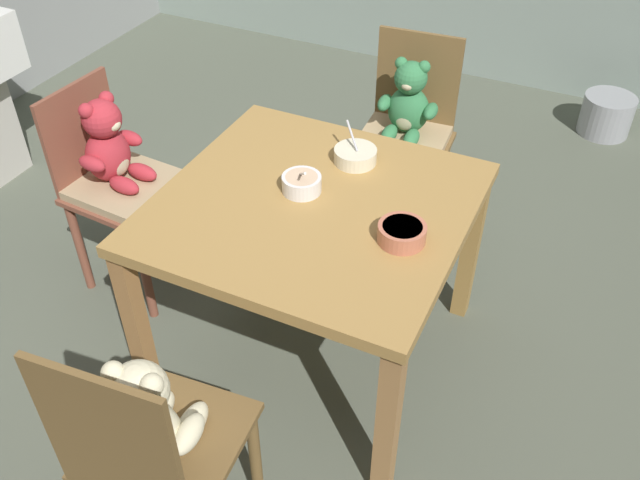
{
  "coord_description": "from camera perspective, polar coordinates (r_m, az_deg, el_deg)",
  "views": [
    {
      "loc": [
        0.79,
        -1.61,
        2.05
      ],
      "look_at": [
        0.0,
        0.05,
        0.51
      ],
      "focal_mm": 38.78,
      "sensor_mm": 36.0,
      "label": 1
    }
  ],
  "objects": [
    {
      "name": "ground_plane",
      "position": [
        2.74,
        -0.45,
        -9.13
      ],
      "size": [
        5.2,
        5.2,
        0.04
      ],
      "color": "#525749"
    },
    {
      "name": "dining_table",
      "position": [
        2.29,
        -0.53,
        1.33
      ],
      "size": [
        0.99,
        0.96,
        0.71
      ],
      "color": "#9E773E",
      "rests_on": "ground_plane"
    },
    {
      "name": "teddy_chair_far_center",
      "position": [
        2.99,
        7.11,
        9.51
      ],
      "size": [
        0.42,
        0.41,
        0.89
      ],
      "rotation": [
        0.0,
        0.0,
        -1.5
      ],
      "color": "brown",
      "rests_on": "ground_plane"
    },
    {
      "name": "teddy_chair_near_left",
      "position": [
        2.79,
        -16.51,
        5.75
      ],
      "size": [
        0.43,
        0.41,
        0.86
      ],
      "rotation": [
        0.0,
        0.0,
        -0.07
      ],
      "color": "brown",
      "rests_on": "ground_plane"
    },
    {
      "name": "teddy_chair_near_front",
      "position": [
        1.85,
        -13.78,
        -15.28
      ],
      "size": [
        0.42,
        0.42,
        0.94
      ],
      "rotation": [
        0.0,
        0.0,
        1.65
      ],
      "color": "brown",
      "rests_on": "ground_plane"
    },
    {
      "name": "porridge_bowl_white_center",
      "position": [
        2.27,
        -1.52,
        4.7
      ],
      "size": [
        0.13,
        0.13,
        0.12
      ],
      "color": "silver",
      "rests_on": "dining_table"
    },
    {
      "name": "porridge_bowl_terracotta_near_right",
      "position": [
        2.08,
        6.77,
        0.57
      ],
      "size": [
        0.15,
        0.15,
        0.06
      ],
      "color": "#BD6B51",
      "rests_on": "dining_table"
    },
    {
      "name": "porridge_bowl_cream_far_center",
      "position": [
        2.42,
        2.93,
        7.0
      ],
      "size": [
        0.15,
        0.15,
        0.12
      ],
      "color": "beige",
      "rests_on": "dining_table"
    },
    {
      "name": "metal_pail",
      "position": [
        4.23,
        22.56,
        9.52
      ],
      "size": [
        0.28,
        0.28,
        0.22
      ],
      "primitive_type": "cylinder",
      "color": "#93969B",
      "rests_on": "ground_plane"
    }
  ]
}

